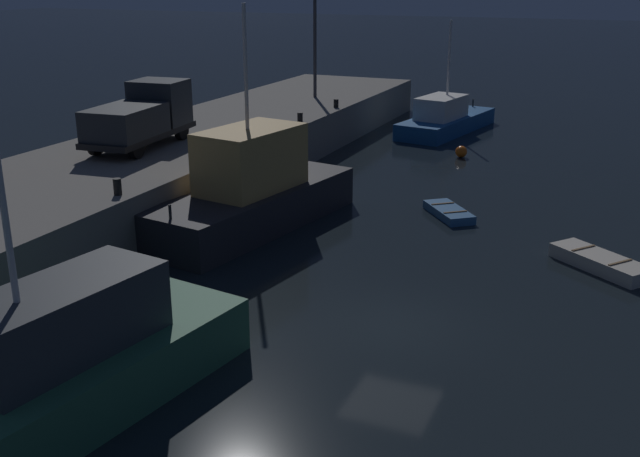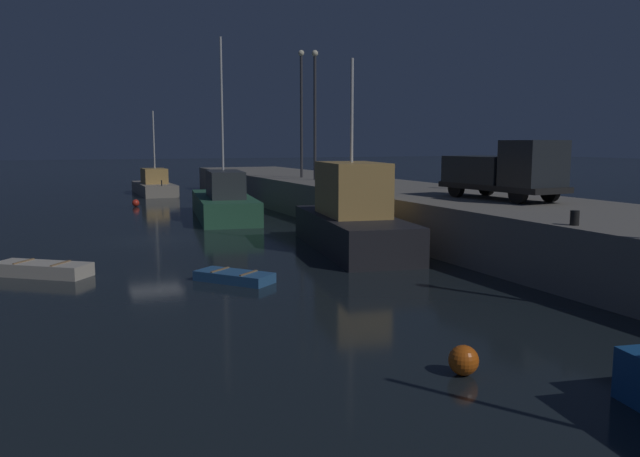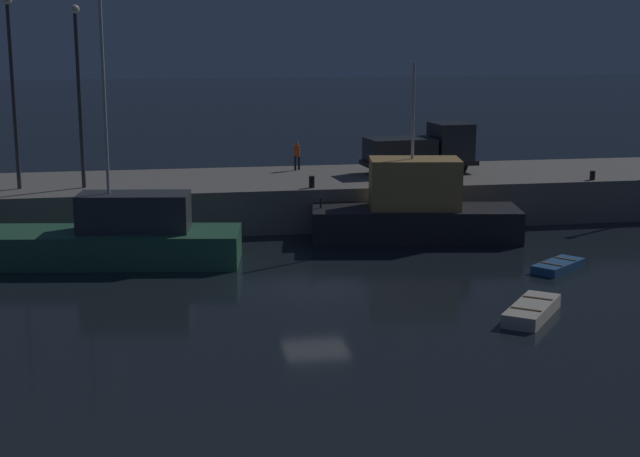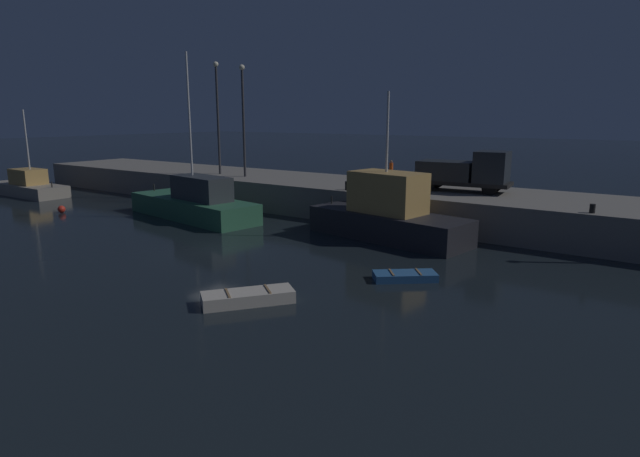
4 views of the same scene
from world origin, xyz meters
The scene contains 13 objects.
ground_plane centered at (0.00, 0.00, 0.00)m, with size 320.00×320.00×0.00m, color black.
pier_quay centered at (0.00, 13.96, 1.09)m, with size 67.95×8.30×2.18m.
fishing_trawler_red centered at (27.23, 5.54, 0.83)m, with size 9.22×4.37×6.75m.
fishing_boat_blue centered at (-7.84, 5.52, 1.05)m, with size 11.68×5.00×11.17m.
fishing_boat_orange centered at (6.11, 7.71, 1.42)m, with size 10.15×4.75×8.37m.
dinghy_orange_near centered at (6.79, -4.99, 0.24)m, with size 3.05×3.48×0.51m.
rowboat_white_mid centered at (10.45, 1.07, 0.17)m, with size 2.81×2.56×0.38m.
mooring_buoy_mid centered at (20.86, 3.01, 0.31)m, with size 0.63×0.63×0.63m, color orange.
lamp_post_central centered at (24.03, 12.94, 7.01)m, with size 0.44×0.44×8.31m.
utility_truck centered at (8.32, 14.25, 3.49)m, with size 6.27×2.83×2.67m.
bollard_west centered at (20.98, 10.31, 2.42)m, with size 0.28×0.28×0.47m, color black.
bollard_central centered at (16.32, 10.40, 2.41)m, with size 0.28×0.28×0.46m, color black.
bollard_east centered at (1.60, 10.46, 2.47)m, with size 0.28×0.28×0.58m, color black.
Camera 1 is at (-18.28, -5.62, 9.31)m, focal length 42.16 mm.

